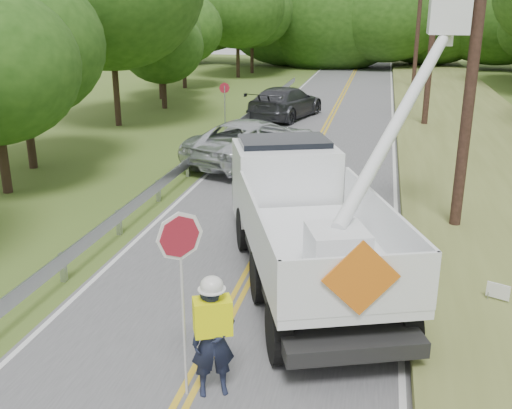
# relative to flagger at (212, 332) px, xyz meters

# --- Properties ---
(road) EXTENTS (7.20, 96.00, 0.03)m
(road) POSITION_rel_flagger_xyz_m (-0.42, 13.26, -1.13)
(road) COLOR #515154
(road) RESTS_ON ground
(guardrail) EXTENTS (0.18, 48.00, 0.77)m
(guardrail) POSITION_rel_flagger_xyz_m (-4.44, 14.17, -0.59)
(guardrail) COLOR #A1A5AA
(guardrail) RESTS_ON ground
(utility_poles) EXTENTS (1.60, 43.30, 10.00)m
(utility_poles) POSITION_rel_flagger_xyz_m (4.58, 16.28, 4.13)
(utility_poles) COLOR black
(utility_poles) RESTS_ON ground
(tall_grass_verge) EXTENTS (7.00, 96.00, 0.30)m
(tall_grass_verge) POSITION_rel_flagger_xyz_m (6.68, 13.26, -0.99)
(tall_grass_verge) COLOR #5F662F
(tall_grass_verge) RESTS_ON ground
(treeline_left) EXTENTS (9.96, 53.69, 11.26)m
(treeline_left) POSITION_rel_flagger_xyz_m (-10.79, 26.96, 4.52)
(treeline_left) COLOR #332319
(treeline_left) RESTS_ON ground
(treeline_horizon) EXTENTS (57.73, 15.20, 12.52)m
(treeline_horizon) POSITION_rel_flagger_xyz_m (2.53, 55.28, 4.36)
(treeline_horizon) COLOR #1F4411
(treeline_horizon) RESTS_ON ground
(flagger) EXTENTS (1.12, 0.79, 3.16)m
(flagger) POSITION_rel_flagger_xyz_m (0.00, 0.00, 0.00)
(flagger) COLOR #191E33
(flagger) RESTS_ON road
(bucket_truck) EXTENTS (5.94, 8.60, 7.51)m
(bucket_truck) POSITION_rel_flagger_xyz_m (0.81, 5.51, 0.55)
(bucket_truck) COLOR black
(bucket_truck) RESTS_ON road
(suv_silver) EXTENTS (5.22, 7.13, 1.80)m
(suv_silver) POSITION_rel_flagger_xyz_m (-2.47, 14.59, -0.22)
(suv_silver) COLOR silver
(suv_silver) RESTS_ON road
(suv_darkgrey) EXTENTS (3.99, 6.54, 1.77)m
(suv_darkgrey) POSITION_rel_flagger_xyz_m (-2.92, 24.81, -0.24)
(suv_darkgrey) COLOR #35363C
(suv_darkgrey) RESTS_ON road
(stop_sign_permanent) EXTENTS (0.48, 0.28, 2.50)m
(stop_sign_permanent) POSITION_rel_flagger_xyz_m (-5.21, 20.21, 0.52)
(stop_sign_permanent) COLOR #A1A5AA
(stop_sign_permanent) RESTS_ON ground
(yard_sign) EXTENTS (0.43, 0.22, 0.67)m
(yard_sign) POSITION_rel_flagger_xyz_m (4.96, 3.77, -0.66)
(yard_sign) COLOR white
(yard_sign) RESTS_ON ground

